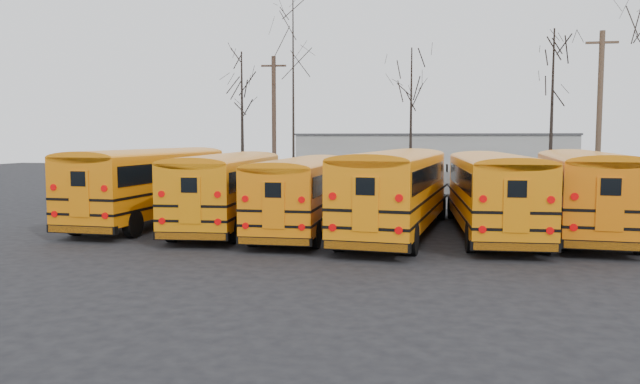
% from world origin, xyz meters
% --- Properties ---
extents(ground, '(120.00, 120.00, 0.00)m').
position_xyz_m(ground, '(0.00, 0.00, 0.00)').
color(ground, black).
rests_on(ground, ground).
extents(fence, '(40.00, 0.04, 2.00)m').
position_xyz_m(fence, '(0.00, 12.00, 1.00)').
color(fence, gray).
rests_on(fence, ground).
extents(distant_building, '(22.00, 8.00, 4.00)m').
position_xyz_m(distant_building, '(2.00, 32.00, 2.00)').
color(distant_building, '#B1B2AC').
rests_on(distant_building, ground).
extents(bus_a, '(2.94, 12.10, 3.37)m').
position_xyz_m(bus_a, '(-9.11, 3.63, 1.98)').
color(bus_a, black).
rests_on(bus_a, ground).
extents(bus_b, '(3.79, 11.61, 3.19)m').
position_xyz_m(bus_b, '(-5.27, 2.94, 1.87)').
color(bus_b, black).
rests_on(bus_b, ground).
extents(bus_c, '(2.97, 11.05, 3.07)m').
position_xyz_m(bus_c, '(-1.90, 2.48, 1.80)').
color(bus_c, black).
rests_on(bus_c, ground).
extents(bus_d, '(3.63, 12.22, 3.37)m').
position_xyz_m(bus_d, '(1.77, 2.44, 1.98)').
color(bus_d, black).
rests_on(bus_d, ground).
extents(bus_e, '(3.65, 11.83, 3.26)m').
position_xyz_m(bus_e, '(5.45, 3.25, 1.91)').
color(bus_e, black).
rests_on(bus_e, ground).
extents(bus_f, '(3.18, 12.03, 3.34)m').
position_xyz_m(bus_f, '(8.90, 4.16, 1.96)').
color(bus_f, black).
rests_on(bus_f, ground).
extents(utility_pole_left, '(1.58, 0.32, 8.85)m').
position_xyz_m(utility_pole_left, '(-7.26, 16.17, 4.55)').
color(utility_pole_left, '#453227').
rests_on(utility_pole_left, ground).
extents(utility_pole_right, '(1.71, 0.30, 9.62)m').
position_xyz_m(utility_pole_right, '(11.65, 15.51, 4.94)').
color(utility_pole_right, brown).
rests_on(utility_pole_right, ground).
extents(tree_0, '(0.26, 0.26, 9.44)m').
position_xyz_m(tree_0, '(-9.95, 17.81, 4.72)').
color(tree_0, black).
rests_on(tree_0, ground).
extents(tree_1, '(0.26, 0.26, 12.93)m').
position_xyz_m(tree_1, '(-5.80, 15.41, 6.46)').
color(tree_1, black).
rests_on(tree_1, ground).
extents(tree_2, '(0.26, 0.26, 9.12)m').
position_xyz_m(tree_2, '(1.28, 16.16, 4.56)').
color(tree_2, black).
rests_on(tree_2, ground).
extents(tree_3, '(0.26, 0.26, 9.92)m').
position_xyz_m(tree_3, '(9.22, 15.95, 4.96)').
color(tree_3, black).
rests_on(tree_3, ground).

